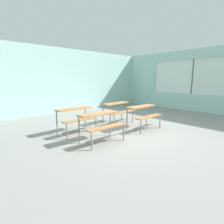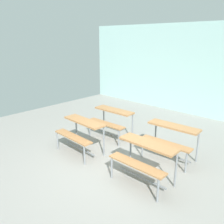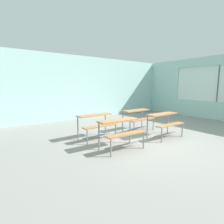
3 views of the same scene
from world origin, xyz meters
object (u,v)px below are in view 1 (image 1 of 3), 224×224
at_px(desk_bench_r0c1, 144,112).
at_px(desk_bench_r1c0, 76,114).
at_px(desk_bench_r0c0, 101,120).
at_px(desk_bench_r1c1, 118,108).

xyz_separation_m(desk_bench_r0c1, desk_bench_r1c0, (-1.81, 1.08, 0.00)).
xyz_separation_m(desk_bench_r0c0, desk_bench_r1c1, (1.64, 1.10, 0.00)).
bearing_deg(desk_bench_r1c0, desk_bench_r0c0, -88.34).
bearing_deg(desk_bench_r0c1, desk_bench_r1c0, 149.20).
height_order(desk_bench_r0c0, desk_bench_r1c0, same).
height_order(desk_bench_r0c1, desk_bench_r1c0, same).
xyz_separation_m(desk_bench_r0c1, desk_bench_r1c1, (-0.09, 1.09, 0.00)).
distance_m(desk_bench_r1c0, desk_bench_r1c1, 1.71).
height_order(desk_bench_r0c0, desk_bench_r1c1, same).
bearing_deg(desk_bench_r0c1, desk_bench_r0c0, -179.70).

